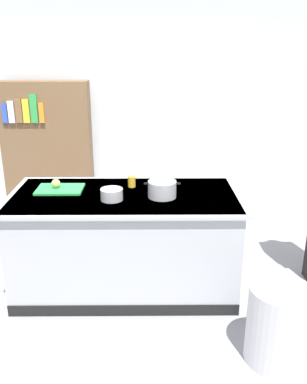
{
  "coord_description": "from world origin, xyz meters",
  "views": [
    {
      "loc": [
        0.22,
        -3.29,
        2.11
      ],
      "look_at": [
        0.25,
        0.2,
        0.85
      ],
      "focal_mm": 38.34,
      "sensor_mm": 36.0,
      "label": 1
    }
  ],
  "objects_px": {
    "juice_cup": "(132,182)",
    "trash_bin": "(277,324)",
    "stock_pot": "(162,189)",
    "mixing_bowl": "(112,194)",
    "bookshelf": "(48,149)",
    "onion": "(56,184)"
  },
  "relations": [
    {
      "from": "juice_cup",
      "to": "trash_bin",
      "type": "height_order",
      "value": "juice_cup"
    },
    {
      "from": "stock_pot",
      "to": "trash_bin",
      "type": "bearing_deg",
      "value": -48.81
    },
    {
      "from": "mixing_bowl",
      "to": "bookshelf",
      "type": "height_order",
      "value": "bookshelf"
    },
    {
      "from": "onion",
      "to": "trash_bin",
      "type": "bearing_deg",
      "value": -32.12
    },
    {
      "from": "onion",
      "to": "stock_pot",
      "type": "bearing_deg",
      "value": -11.15
    },
    {
      "from": "bookshelf",
      "to": "onion",
      "type": "bearing_deg",
      "value": -74.27
    },
    {
      "from": "stock_pot",
      "to": "bookshelf",
      "type": "height_order",
      "value": "bookshelf"
    },
    {
      "from": "onion",
      "to": "juice_cup",
      "type": "distance_m",
      "value": 0.67
    },
    {
      "from": "mixing_bowl",
      "to": "bookshelf",
      "type": "xyz_separation_m",
      "value": [
        -0.98,
        1.92,
        -0.09
      ]
    },
    {
      "from": "onion",
      "to": "stock_pot",
      "type": "height_order",
      "value": "stock_pot"
    },
    {
      "from": "juice_cup",
      "to": "bookshelf",
      "type": "bearing_deg",
      "value": 125.38
    },
    {
      "from": "juice_cup",
      "to": "trash_bin",
      "type": "relative_size",
      "value": 0.17
    },
    {
      "from": "juice_cup",
      "to": "stock_pot",
      "type": "bearing_deg",
      "value": -44.43
    },
    {
      "from": "stock_pot",
      "to": "juice_cup",
      "type": "relative_size",
      "value": 3.04
    },
    {
      "from": "mixing_bowl",
      "to": "trash_bin",
      "type": "bearing_deg",
      "value": -34.56
    },
    {
      "from": "juice_cup",
      "to": "mixing_bowl",
      "type": "bearing_deg",
      "value": -114.75
    },
    {
      "from": "stock_pot",
      "to": "trash_bin",
      "type": "xyz_separation_m",
      "value": [
        0.78,
        -0.89,
        -0.68
      ]
    },
    {
      "from": "onion",
      "to": "trash_bin",
      "type": "xyz_separation_m",
      "value": [
        1.71,
        -1.07,
        -0.67
      ]
    },
    {
      "from": "juice_cup",
      "to": "bookshelf",
      "type": "distance_m",
      "value": 1.96
    },
    {
      "from": "stock_pot",
      "to": "bookshelf",
      "type": "distance_m",
      "value": 2.33
    },
    {
      "from": "stock_pot",
      "to": "onion",
      "type": "bearing_deg",
      "value": 168.85
    },
    {
      "from": "bookshelf",
      "to": "juice_cup",
      "type": "bearing_deg",
      "value": -54.62
    }
  ]
}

